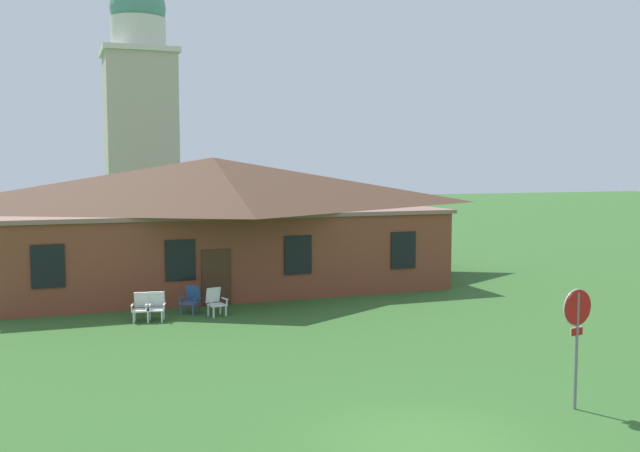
% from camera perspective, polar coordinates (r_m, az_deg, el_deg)
% --- Properties ---
extents(ground_plane, '(200.00, 200.00, 0.00)m').
position_cam_1_polar(ground_plane, '(14.20, 8.20, -16.77)').
color(ground_plane, '#336028').
extents(brick_building, '(18.77, 10.40, 5.54)m').
position_cam_1_polar(brick_building, '(31.77, -8.48, 0.51)').
color(brick_building, brown).
rests_on(brick_building, ground).
extents(dome_tower, '(5.18, 5.18, 19.02)m').
position_cam_1_polar(dome_tower, '(53.07, -14.13, 8.51)').
color(dome_tower, '#BCB29E').
rests_on(dome_tower, ground).
extents(stop_sign, '(0.80, 0.16, 2.61)m').
position_cam_1_polar(stop_sign, '(16.28, 19.80, -7.37)').
color(stop_sign, slate).
rests_on(stop_sign, ground).
extents(lawn_chair_by_porch, '(0.72, 0.76, 0.96)m').
position_cam_1_polar(lawn_chair_by_porch, '(24.84, -14.03, -6.22)').
color(lawn_chair_by_porch, silver).
rests_on(lawn_chair_by_porch, ground).
extents(lawn_chair_near_door, '(0.74, 0.79, 0.96)m').
position_cam_1_polar(lawn_chair_near_door, '(24.83, -12.91, -6.20)').
color(lawn_chair_near_door, white).
rests_on(lawn_chair_near_door, ground).
extents(lawn_chair_left_end, '(0.85, 0.87, 0.96)m').
position_cam_1_polar(lawn_chair_left_end, '(25.77, -10.24, -5.75)').
color(lawn_chair_left_end, '#2D5693').
rests_on(lawn_chair_left_end, ground).
extents(lawn_chair_middle, '(0.73, 0.77, 0.96)m').
position_cam_1_polar(lawn_chair_middle, '(25.26, -8.33, -5.94)').
color(lawn_chair_middle, white).
rests_on(lawn_chair_middle, ground).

